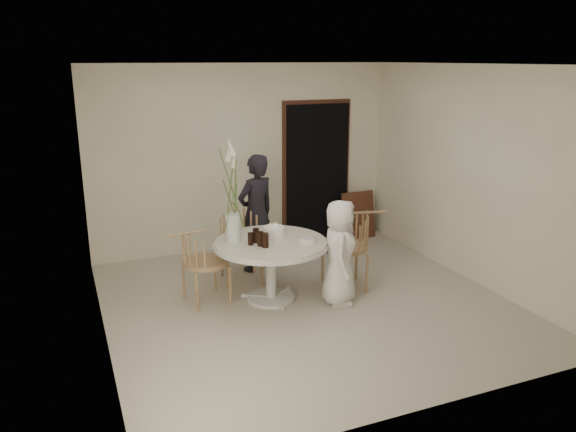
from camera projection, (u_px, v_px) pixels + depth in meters
name	position (u px, v px, depth m)	size (l,w,h in m)	color
ground	(307.00, 303.00, 6.57)	(4.50, 4.50, 0.00)	#B9B19E
room_shell	(308.00, 167.00, 6.13)	(4.50, 4.50, 4.50)	silver
doorway	(317.00, 173.00, 8.65)	(1.00, 0.10, 2.10)	black
door_trim	(316.00, 169.00, 8.67)	(1.12, 0.03, 2.22)	#562E1D
table	(271.00, 250.00, 6.49)	(1.33, 1.33, 0.73)	silver
picture_frame	(358.00, 215.00, 8.85)	(0.56, 0.04, 0.75)	#562E1D
chair_far	(239.00, 233.00, 7.18)	(0.56, 0.60, 0.94)	tan
chair_right	(356.00, 238.00, 6.88)	(0.65, 0.62, 0.98)	tan
chair_left	(195.00, 257.00, 6.40)	(0.58, 0.54, 0.89)	tan
girl	(256.00, 213.00, 7.41)	(0.57, 0.38, 1.57)	black
boy	(340.00, 253.00, 6.42)	(0.60, 0.39, 1.23)	white
birthday_cake	(274.00, 232.00, 6.61)	(0.25, 0.25, 0.17)	white
cola_tumbler_a	(265.00, 240.00, 6.23)	(0.08, 0.08, 0.16)	black
cola_tumbler_b	(260.00, 239.00, 6.28)	(0.08, 0.08, 0.16)	black
cola_tumbler_c	(256.00, 236.00, 6.39)	(0.08, 0.08, 0.16)	black
cola_tumbler_d	(251.00, 239.00, 6.31)	(0.07, 0.07, 0.14)	black
plate_stack	(307.00, 240.00, 6.43)	(0.20, 0.20, 0.05)	silver
flower_vase	(233.00, 205.00, 6.36)	(0.17, 0.17, 1.20)	silver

